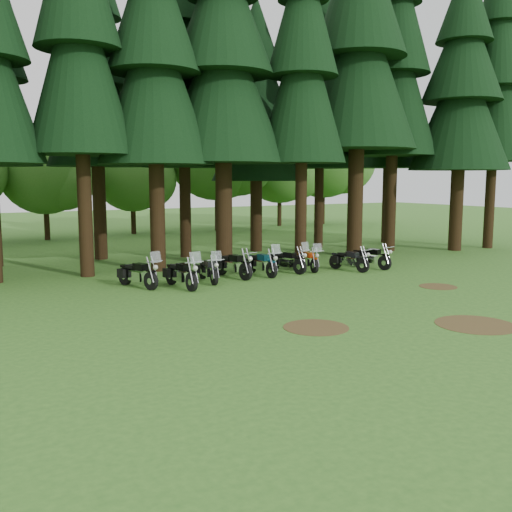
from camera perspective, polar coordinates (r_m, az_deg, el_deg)
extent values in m
plane|color=#346923|center=(19.05, 9.74, -4.56)|extent=(120.00, 120.00, 0.00)
cylinder|color=#312010|center=(24.43, -16.75, 4.99)|extent=(0.58, 0.58, 5.99)
cone|color=black|center=(24.86, -17.29, 18.32)|extent=(4.32, 4.32, 7.49)
cylinder|color=#312010|center=(25.25, -9.85, 4.80)|extent=(0.66, 0.66, 5.57)
cone|color=black|center=(25.55, -10.13, 16.83)|extent=(4.95, 4.95, 6.96)
cone|color=black|center=(26.28, -10.32, 23.92)|extent=(3.96, 3.96, 5.87)
cylinder|color=#312010|center=(26.60, -3.24, 5.18)|extent=(0.77, 0.77, 5.70)
cone|color=black|center=(26.92, -3.33, 16.87)|extent=(5.81, 5.81, 7.12)
cone|color=black|center=(27.66, -3.39, 23.76)|extent=(4.65, 4.65, 6.01)
cylinder|color=#312010|center=(27.12, 4.52, 5.23)|extent=(0.55, 0.55, 5.71)
cone|color=black|center=(27.43, 4.64, 16.72)|extent=(4.15, 4.15, 7.14)
cone|color=black|center=(28.16, 4.73, 23.51)|extent=(3.32, 3.32, 6.03)
cylinder|color=#312010|center=(30.08, 9.91, 6.25)|extent=(0.80, 0.80, 6.62)
cone|color=black|center=(30.60, 10.20, 18.20)|extent=(5.98, 5.98, 8.27)
cylinder|color=#312010|center=(32.89, 13.31, 6.04)|extent=(0.64, 0.64, 6.35)
cone|color=black|center=(33.29, 13.65, 16.56)|extent=(4.79, 4.79, 7.93)
cone|color=black|center=(34.09, 13.87, 22.78)|extent=(3.84, 3.84, 6.70)
cylinder|color=#312010|center=(34.09, 19.42, 5.07)|extent=(0.72, 0.72, 5.41)
cone|color=black|center=(34.29, 19.82, 13.76)|extent=(5.44, 5.44, 6.77)
cone|color=black|center=(34.80, 20.07, 18.99)|extent=(4.35, 4.35, 5.71)
cylinder|color=#312010|center=(35.97, 22.37, 5.54)|extent=(0.57, 0.57, 6.03)
cone|color=black|center=(36.27, 22.85, 14.69)|extent=(4.25, 4.25, 7.54)
cone|color=black|center=(36.91, 23.15, 20.16)|extent=(3.40, 3.40, 6.36)
cylinder|color=#312010|center=(29.65, -15.39, 5.04)|extent=(0.65, 0.65, 5.55)
cone|color=black|center=(29.91, -15.76, 15.28)|extent=(4.85, 4.85, 6.94)
cone|color=black|center=(30.53, -16.00, 21.38)|extent=(3.88, 3.88, 5.86)
cylinder|color=#312010|center=(29.58, -7.09, 5.22)|extent=(0.58, 0.58, 5.52)
cone|color=black|center=(29.83, -7.27, 15.42)|extent=(4.35, 4.35, 6.90)
cone|color=black|center=(30.45, -7.38, 21.51)|extent=(3.48, 3.48, 5.83)
cylinder|color=#312010|center=(31.86, 0.02, 4.71)|extent=(0.66, 0.66, 4.70)
cone|color=black|center=(31.95, 0.02, 12.79)|extent=(4.94, 4.94, 5.87)
cone|color=black|center=(32.31, 0.02, 17.69)|extent=(3.95, 3.95, 4.96)
cone|color=black|center=(32.77, 0.02, 21.49)|extent=(2.77, 2.77, 3.91)
cylinder|color=#312010|center=(33.75, 6.31, 5.57)|extent=(0.53, 0.53, 5.56)
cone|color=black|center=(33.98, 6.44, 14.59)|extent=(3.94, 3.94, 6.95)
cone|color=black|center=(34.53, 6.53, 20.01)|extent=(3.15, 3.15, 5.87)
cylinder|color=#312010|center=(37.09, 12.98, 5.67)|extent=(0.61, 0.61, 5.65)
cone|color=black|center=(37.31, 13.24, 14.01)|extent=(4.59, 4.59, 7.06)
cone|color=black|center=(37.84, 13.40, 19.03)|extent=(3.67, 3.67, 5.96)
cone|color=black|center=(38.46, 13.54, 22.90)|extent=(2.57, 2.57, 4.71)
cylinder|color=#312010|center=(40.24, -20.19, 3.33)|extent=(0.36, 0.36, 2.55)
sphere|color=#31661F|center=(40.16, -20.42, 8.17)|extent=(5.95, 5.95, 5.95)
sphere|color=#31661F|center=(39.68, -18.75, 7.40)|extent=(4.25, 4.25, 4.25)
cylinder|color=#312010|center=(42.94, -12.17, 3.82)|extent=(0.36, 0.36, 2.47)
sphere|color=#31661F|center=(42.85, -12.29, 8.22)|extent=(5.76, 5.76, 5.76)
sphere|color=#31661F|center=(42.55, -10.72, 7.49)|extent=(4.12, 4.12, 4.12)
cylinder|color=#312010|center=(44.92, -3.92, 4.81)|extent=(0.36, 0.36, 3.52)
sphere|color=#31661F|center=(44.93, -3.97, 10.80)|extent=(8.21, 8.21, 8.21)
sphere|color=#31661F|center=(44.71, -1.78, 9.77)|extent=(5.87, 5.87, 5.87)
cylinder|color=#312010|center=(49.29, 2.36, 4.74)|extent=(0.36, 0.36, 2.94)
sphere|color=#31661F|center=(49.24, 2.39, 9.30)|extent=(6.86, 6.86, 6.86)
sphere|color=#31661F|center=(49.23, 4.05, 8.49)|extent=(4.90, 4.90, 4.90)
cylinder|color=#312010|center=(51.76, 6.70, 5.15)|extent=(0.36, 0.36, 3.52)
sphere|color=#31661F|center=(51.77, 6.79, 10.34)|extent=(8.20, 8.20, 8.20)
sphere|color=#31661F|center=(51.86, 8.66, 9.40)|extent=(5.86, 5.86, 5.86)
cylinder|color=#4C3D1E|center=(15.71, 6.02, -7.11)|extent=(1.80, 1.80, 0.01)
cylinder|color=#4C3D1E|center=(22.50, 17.74, -2.92)|extent=(1.40, 1.40, 0.01)
cylinder|color=#4C3D1E|center=(17.04, 21.10, -6.42)|extent=(2.20, 2.20, 0.01)
cylinder|color=black|center=(21.06, -10.46, -2.47)|extent=(0.35, 0.69, 0.67)
cylinder|color=black|center=(22.31, -12.97, -1.97)|extent=(0.35, 0.69, 0.67)
cube|color=silver|center=(21.70, -11.84, -1.96)|extent=(0.50, 0.77, 0.35)
cube|color=black|center=(21.46, -11.49, -1.06)|extent=(0.47, 0.63, 0.25)
cube|color=black|center=(21.84, -12.23, -1.04)|extent=(0.47, 0.63, 0.12)
cube|color=silver|center=(20.68, -10.00, -0.09)|extent=(0.45, 0.26, 0.40)
cylinder|color=black|center=(20.61, -6.46, -2.60)|extent=(0.20, 0.70, 0.69)
cylinder|color=black|center=(22.01, -8.48, -1.97)|extent=(0.20, 0.70, 0.69)
cube|color=silver|center=(21.34, -7.57, -2.01)|extent=(0.35, 0.75, 0.35)
cube|color=black|center=(21.07, -7.29, -1.10)|extent=(0.36, 0.60, 0.25)
cube|color=black|center=(21.49, -7.89, -1.05)|extent=(0.36, 0.60, 0.12)
cube|color=silver|center=(20.20, -6.07, -0.15)|extent=(0.45, 0.17, 0.41)
cylinder|color=black|center=(21.76, -4.20, -2.10)|extent=(0.21, 0.64, 0.63)
cylinder|color=black|center=(23.14, -5.37, -1.53)|extent=(0.21, 0.64, 0.63)
cube|color=silver|center=(22.48, -4.84, -1.57)|extent=(0.35, 0.69, 0.32)
cube|color=black|center=(22.22, -4.68, -0.79)|extent=(0.35, 0.56, 0.23)
cube|color=black|center=(22.64, -5.02, -0.73)|extent=(0.35, 0.56, 0.11)
cube|color=silver|center=(21.36, -3.98, 0.01)|extent=(0.41, 0.17, 0.38)
cylinder|color=black|center=(22.71, -1.05, -1.57)|extent=(0.26, 0.72, 0.70)
cylinder|color=black|center=(24.00, -3.51, -1.08)|extent=(0.26, 0.72, 0.70)
cube|color=silver|center=(23.37, -2.40, -1.07)|extent=(0.41, 0.78, 0.36)
cube|color=black|center=(23.13, -2.04, -0.21)|extent=(0.41, 0.63, 0.26)
cube|color=black|center=(23.52, -2.76, -0.19)|extent=(0.41, 0.63, 0.13)
cylinder|color=black|center=(23.25, 1.57, -1.41)|extent=(0.17, 0.67, 0.66)
cylinder|color=black|center=(24.53, -0.48, -0.93)|extent=(0.17, 0.67, 0.66)
cube|color=silver|center=(23.92, 0.45, -0.93)|extent=(0.31, 0.71, 0.34)
cube|color=navy|center=(23.67, 0.76, -0.14)|extent=(0.32, 0.56, 0.24)
cube|color=black|center=(24.06, 0.15, -0.11)|extent=(0.32, 0.56, 0.12)
cube|color=silver|center=(22.88, 2.00, 0.70)|extent=(0.43, 0.14, 0.40)
cylinder|color=black|center=(24.21, 4.40, -1.08)|extent=(0.30, 0.67, 0.65)
cylinder|color=black|center=(25.22, 1.77, -0.70)|extent=(0.30, 0.67, 0.65)
cube|color=silver|center=(24.73, 2.97, -0.67)|extent=(0.44, 0.74, 0.34)
cube|color=black|center=(24.53, 3.37, 0.10)|extent=(0.42, 0.60, 0.24)
cube|color=black|center=(24.84, 2.59, 0.11)|extent=(0.42, 0.60, 0.12)
cube|color=silver|center=(23.90, 4.96, 0.93)|extent=(0.43, 0.22, 0.39)
cylinder|color=black|center=(24.66, 5.86, -0.99)|extent=(0.24, 0.62, 0.61)
cylinder|color=black|center=(25.94, 4.50, -0.54)|extent=(0.24, 0.62, 0.61)
cube|color=silver|center=(25.32, 5.12, -0.56)|extent=(0.37, 0.68, 0.31)
cube|color=red|center=(25.09, 5.33, 0.13)|extent=(0.36, 0.55, 0.22)
cube|color=black|center=(25.47, 4.93, 0.16)|extent=(0.36, 0.55, 0.11)
cube|color=silver|center=(24.30, 6.17, 0.83)|extent=(0.40, 0.18, 0.36)
cylinder|color=black|center=(25.00, 10.62, -0.93)|extent=(0.28, 0.64, 0.63)
cylinder|color=black|center=(25.88, 7.96, -0.58)|extent=(0.28, 0.64, 0.63)
cube|color=silver|center=(25.45, 9.18, -0.55)|extent=(0.42, 0.71, 0.32)
cube|color=black|center=(25.27, 9.60, 0.17)|extent=(0.40, 0.58, 0.23)
cube|color=black|center=(25.54, 8.81, 0.18)|extent=(0.40, 0.58, 0.11)
cylinder|color=black|center=(25.88, 12.74, -0.67)|extent=(0.27, 0.67, 0.65)
cylinder|color=black|center=(26.79, 10.07, -0.32)|extent=(0.27, 0.67, 0.65)
cube|color=silver|center=(26.34, 11.30, -0.29)|extent=(0.41, 0.73, 0.34)
cube|color=black|center=(26.16, 11.72, 0.43)|extent=(0.40, 0.59, 0.24)
cube|color=black|center=(26.44, 10.93, 0.44)|extent=(0.40, 0.59, 0.12)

